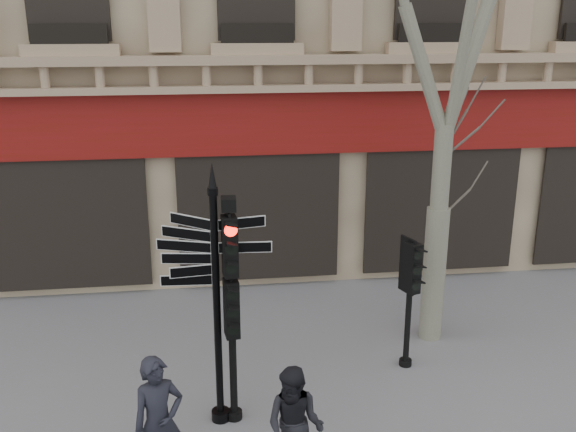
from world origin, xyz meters
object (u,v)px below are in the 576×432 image
(fingerpost, at_px, (215,254))
(traffic_signal_main, at_px, (231,285))
(pedestrian_a, at_px, (159,423))
(traffic_signal_secondary, at_px, (410,281))
(pedestrian_b, at_px, (295,426))

(fingerpost, height_order, traffic_signal_main, fingerpost)
(traffic_signal_main, xyz_separation_m, pedestrian_a, (-0.97, -1.24, -1.25))
(traffic_signal_secondary, relative_size, pedestrian_a, 1.26)
(traffic_signal_main, distance_m, pedestrian_a, 2.01)
(traffic_signal_main, height_order, pedestrian_a, traffic_signal_main)
(fingerpost, height_order, pedestrian_a, fingerpost)
(traffic_signal_secondary, height_order, pedestrian_b, traffic_signal_secondary)
(pedestrian_a, height_order, pedestrian_b, pedestrian_a)
(fingerpost, xyz_separation_m, traffic_signal_secondary, (3.15, 1.14, -1.04))
(fingerpost, distance_m, pedestrian_a, 2.24)
(fingerpost, bearing_deg, pedestrian_a, -108.66)
(traffic_signal_secondary, bearing_deg, pedestrian_a, -169.13)
(fingerpost, relative_size, pedestrian_b, 2.44)
(pedestrian_b, bearing_deg, traffic_signal_main, 142.20)
(pedestrian_a, bearing_deg, traffic_signal_main, 30.43)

